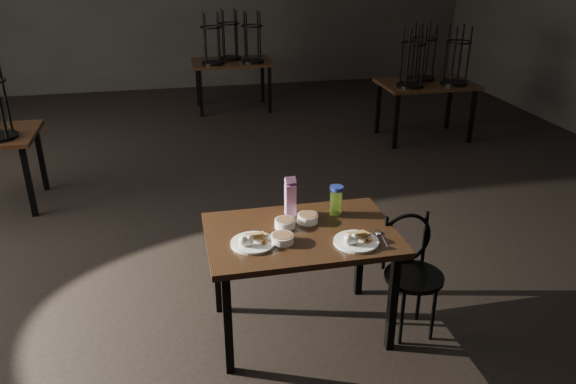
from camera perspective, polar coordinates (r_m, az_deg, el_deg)
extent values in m
plane|color=black|center=(4.85, -5.64, -6.06)|extent=(12.00, 12.00, 0.00)
cube|color=black|center=(3.57, 1.35, -4.34)|extent=(1.20, 0.80, 0.04)
cube|color=black|center=(3.44, -6.13, -13.21)|extent=(0.05, 0.05, 0.71)
cube|color=black|center=(3.65, 10.59, -10.97)|extent=(0.05, 0.05, 0.71)
cube|color=black|center=(3.96, -7.19, -7.66)|extent=(0.05, 0.05, 0.71)
cube|color=black|center=(4.15, 7.30, -6.06)|extent=(0.05, 0.05, 0.71)
cylinder|color=white|center=(3.42, -3.56, -5.18)|extent=(0.27, 0.27, 0.02)
cube|color=olive|center=(3.44, -3.61, -3.98)|extent=(0.10, 0.10, 0.05)
cube|color=olive|center=(3.44, -3.06, -3.92)|extent=(0.11, 0.12, 0.03)
ellipsoid|color=white|center=(3.36, -4.59, -4.99)|extent=(0.05, 0.05, 0.07)
ellipsoid|color=white|center=(3.37, -3.94, -4.93)|extent=(0.05, 0.05, 0.07)
cylinder|color=white|center=(3.46, 6.94, -5.02)|extent=(0.28, 0.28, 0.02)
cube|color=olive|center=(3.47, 6.83, -3.82)|extent=(0.10, 0.10, 0.05)
cube|color=olive|center=(3.48, 7.36, -3.77)|extent=(0.12, 0.12, 0.03)
ellipsoid|color=white|center=(3.38, 6.11, -4.85)|extent=(0.05, 0.05, 0.07)
ellipsoid|color=white|center=(3.40, 6.74, -4.78)|extent=(0.05, 0.05, 0.07)
cylinder|color=white|center=(3.60, -0.31, -3.20)|extent=(0.13, 0.13, 0.05)
cylinder|color=brown|center=(3.60, -0.32, -2.94)|extent=(0.11, 0.11, 0.01)
cylinder|color=white|center=(3.67, 2.02, -2.68)|extent=(0.14, 0.14, 0.05)
cylinder|color=brown|center=(3.66, 2.02, -2.42)|extent=(0.12, 0.12, 0.01)
cylinder|color=white|center=(3.43, -0.60, -4.78)|extent=(0.14, 0.14, 0.05)
cylinder|color=brown|center=(3.42, -0.60, -4.52)|extent=(0.12, 0.12, 0.01)
cube|color=#931A7F|center=(3.73, 0.24, -0.78)|extent=(0.07, 0.07, 0.22)
cube|color=#931A7F|center=(3.67, 0.24, 1.07)|extent=(0.07, 0.07, 0.07)
cylinder|color=#A5F247|center=(3.76, 4.90, -1.04)|extent=(0.10, 0.10, 0.17)
cylinder|color=navy|center=(3.72, 4.95, 0.37)|extent=(0.11, 0.11, 0.03)
ellipsoid|color=silver|center=(3.58, 9.16, -4.10)|extent=(0.05, 0.07, 0.01)
cube|color=silver|center=(3.49, 9.79, -4.98)|extent=(0.03, 0.14, 0.00)
cylinder|color=black|center=(3.78, 12.67, -8.40)|extent=(0.39, 0.39, 0.03)
torus|color=black|center=(3.81, 11.82, -4.69)|extent=(0.37, 0.05, 0.37)
cylinder|color=black|center=(4.02, 13.20, -9.98)|extent=(0.03, 0.03, 0.43)
cylinder|color=black|center=(3.94, 10.27, -10.46)|extent=(0.03, 0.03, 0.43)
cylinder|color=black|center=(3.78, 11.50, -12.27)|extent=(0.03, 0.03, 0.43)
cylinder|color=black|center=(3.87, 14.55, -11.72)|extent=(0.03, 0.03, 0.43)
cube|color=black|center=(5.82, -24.84, 0.94)|extent=(0.05, 0.05, 0.71)
cube|color=black|center=(6.40, -23.79, 3.15)|extent=(0.05, 0.05, 0.71)
cylinder|color=black|center=(5.87, -26.83, 8.81)|extent=(0.03, 0.03, 0.70)
cube|color=black|center=(7.62, 13.91, 10.61)|extent=(1.20, 0.80, 0.04)
cube|color=black|center=(7.22, 10.93, 7.05)|extent=(0.05, 0.05, 0.71)
cube|color=black|center=(7.68, 18.18, 7.30)|extent=(0.05, 0.05, 0.71)
cube|color=black|center=(7.79, 9.14, 8.44)|extent=(0.05, 0.05, 0.71)
cube|color=black|center=(8.21, 16.02, 8.64)|extent=(0.05, 0.05, 0.71)
cylinder|color=black|center=(7.35, 12.29, 10.56)|extent=(0.34, 0.34, 0.03)
torus|color=black|center=(7.25, 12.64, 14.39)|extent=(0.32, 0.32, 0.02)
cylinder|color=black|center=(7.41, 12.95, 13.50)|extent=(0.03, 0.03, 0.70)
cylinder|color=black|center=(7.33, 11.50, 13.51)|extent=(0.03, 0.03, 0.70)
cylinder|color=black|center=(7.15, 12.13, 13.20)|extent=(0.03, 0.03, 0.70)
cylinder|color=black|center=(7.23, 13.60, 13.18)|extent=(0.03, 0.03, 0.70)
cylinder|color=black|center=(7.61, 16.49, 10.59)|extent=(0.34, 0.34, 0.03)
torus|color=black|center=(7.52, 16.95, 14.28)|extent=(0.32, 0.32, 0.02)
cylinder|color=black|center=(7.67, 17.15, 13.41)|extent=(0.03, 0.03, 0.70)
cylinder|color=black|center=(7.58, 15.80, 13.45)|extent=(0.03, 0.03, 0.70)
cylinder|color=black|center=(7.41, 16.49, 13.13)|extent=(0.03, 0.03, 0.70)
cylinder|color=black|center=(7.50, 17.87, 13.10)|extent=(0.03, 0.03, 0.70)
cylinder|color=black|center=(7.77, 13.37, 11.18)|extent=(0.34, 0.34, 0.03)
torus|color=black|center=(7.68, 13.74, 14.81)|extent=(0.32, 0.32, 0.02)
cylinder|color=black|center=(7.83, 14.01, 13.95)|extent=(0.03, 0.03, 0.70)
cylinder|color=black|center=(7.74, 12.64, 13.97)|extent=(0.03, 0.03, 0.70)
cylinder|color=black|center=(7.57, 13.26, 13.69)|extent=(0.03, 0.03, 0.70)
cylinder|color=black|center=(7.65, 14.64, 13.66)|extent=(0.03, 0.03, 0.70)
cube|color=black|center=(8.82, -5.71, 12.98)|extent=(1.20, 0.80, 0.04)
cube|color=black|center=(8.55, -8.86, 9.87)|extent=(0.05, 0.05, 0.71)
cube|color=black|center=(8.67, -1.88, 10.34)|extent=(0.05, 0.05, 0.71)
cube|color=black|center=(9.17, -9.14, 10.83)|extent=(0.05, 0.05, 0.71)
cube|color=black|center=(9.28, -2.61, 11.26)|extent=(0.05, 0.05, 0.71)
cylinder|color=black|center=(8.64, -7.62, 12.89)|extent=(0.34, 0.34, 0.03)
torus|color=black|center=(8.56, -7.81, 16.17)|extent=(0.32, 0.32, 0.02)
cylinder|color=black|center=(8.68, -7.15, 15.42)|extent=(0.03, 0.03, 0.70)
cylinder|color=black|center=(8.67, -8.50, 15.33)|extent=(0.03, 0.03, 0.70)
cylinder|color=black|center=(8.47, -8.39, 15.13)|extent=(0.03, 0.03, 0.70)
cylinder|color=black|center=(8.49, -7.01, 15.22)|extent=(0.03, 0.03, 0.70)
cylinder|color=black|center=(8.71, -3.59, 13.14)|extent=(0.34, 0.34, 0.03)
torus|color=black|center=(8.62, -3.68, 16.40)|extent=(0.32, 0.32, 0.02)
cylinder|color=black|center=(8.75, -3.09, 15.64)|extent=(0.03, 0.03, 0.70)
cylinder|color=black|center=(8.73, -4.42, 15.57)|extent=(0.03, 0.03, 0.70)
cylinder|color=black|center=(8.53, -4.23, 15.38)|extent=(0.03, 0.03, 0.70)
cylinder|color=black|center=(8.56, -2.87, 15.44)|extent=(0.03, 0.03, 0.70)
cylinder|color=black|center=(8.99, -5.86, 13.41)|extent=(0.34, 0.34, 0.03)
torus|color=black|center=(8.91, -6.00, 16.57)|extent=(0.32, 0.32, 0.02)
cylinder|color=black|center=(9.04, -5.39, 15.84)|extent=(0.03, 0.03, 0.70)
cylinder|color=black|center=(9.02, -6.69, 15.76)|extent=(0.03, 0.03, 0.70)
cylinder|color=black|center=(8.82, -6.55, 15.58)|extent=(0.03, 0.03, 0.70)
cylinder|color=black|center=(8.84, -5.23, 15.66)|extent=(0.03, 0.03, 0.70)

